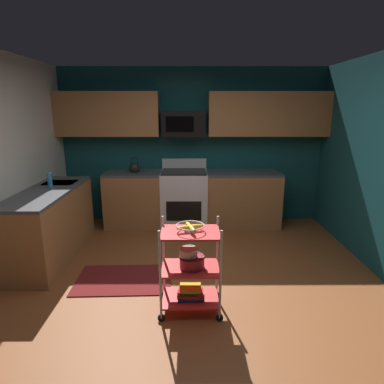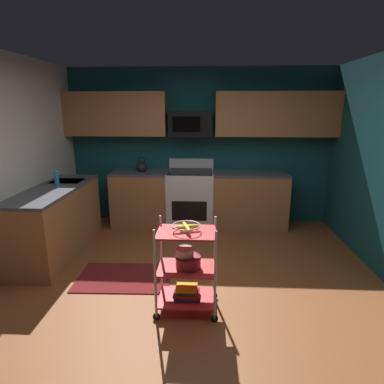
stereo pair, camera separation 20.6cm
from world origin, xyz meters
The scene contains 14 objects.
floor centered at (0.00, 0.00, -0.02)m, with size 4.40×4.80×0.04m, color brown.
wall_back centered at (0.00, 2.43, 1.30)m, with size 4.52×0.06×2.60m, color #14474C.
counter_run centered at (-0.74, 1.64, 0.46)m, with size 3.65×2.38×0.92m.
oven_range centered at (-0.14, 2.10, 0.48)m, with size 0.76×0.65×1.10m.
upper_cabinets centered at (0.03, 2.23, 1.85)m, with size 4.40×0.33×0.70m.
microwave centered at (-0.14, 2.21, 1.70)m, with size 0.70×0.39×0.40m.
rolling_cart centered at (-0.04, -0.32, 0.45)m, with size 0.62×0.41×0.91m.
fruit_bowl centered at (-0.04, -0.32, 0.88)m, with size 0.27×0.27×0.07m.
mixing_bowl_large centered at (-0.02, -0.32, 0.52)m, with size 0.25×0.25×0.11m.
mixing_bowl_small centered at (-0.06, -0.32, 0.62)m, with size 0.18×0.18×0.08m.
book_stack centered at (-0.04, -0.32, 0.18)m, with size 0.27×0.20×0.12m.
kettle centered at (-0.95, 2.10, 1.00)m, with size 0.21×0.18×0.26m.
dish_soap_bottle centered at (-1.91, 1.05, 1.02)m, with size 0.06×0.06×0.20m, color #2D8CBF.
floor_rug centered at (-0.82, 0.25, 0.01)m, with size 1.10×0.70×0.01m, color maroon.
Camera 1 is at (-0.04, -3.20, 1.97)m, focal length 30.62 mm.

